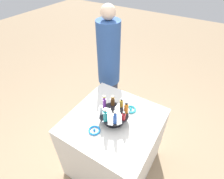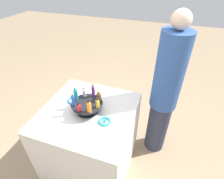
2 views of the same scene
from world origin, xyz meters
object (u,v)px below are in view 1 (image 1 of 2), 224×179
Objects in this scene: bottle_blue at (115,118)px; bottle_brown at (113,101)px; display_stand at (114,116)px; bottle_red at (124,116)px; bottle_gold at (121,103)px; ribbon_bow_teal at (131,109)px; ribbon_bow_blue at (94,130)px; bottle_clear at (101,110)px; person_figure at (109,71)px; bottle_teal at (105,115)px; bottle_orange at (126,108)px; bottle_purple at (104,102)px.

bottle_blue is 0.22m from bottle_brown.
display_stand is at bearing 126.62° from bottle_brown.
bottle_red is 0.92× the size of bottle_gold.
ribbon_bow_blue is at bearing 68.26° from ribbon_bow_teal.
bottle_blue reaches higher than bottle_clear.
bottle_brown is 0.99× the size of ribbon_bow_blue.
bottle_blue is (-0.15, 0.02, 0.02)m from bottle_clear.
person_figure reaches higher than bottle_red.
person_figure is at bearing -65.40° from ribbon_bow_blue.
display_stand is 0.17× the size of person_figure.
ribbon_bow_teal reaches higher than ribbon_bow_blue.
bottle_teal is 1.14× the size of bottle_orange.
bottle_purple is at bearing -6.42° from person_figure.
bottle_brown reaches higher than ribbon_bow_teal.
bottle_teal is 0.35m from ribbon_bow_teal.
ribbon_bow_teal is at bearing -136.23° from bottle_purple.
bottle_orange is 1.30× the size of bottle_gold.
bottle_gold is (-0.03, -0.22, -0.02)m from bottle_teal.
bottle_red is at bearing 171.62° from display_stand.
display_stand is 0.15m from bottle_teal.
bottle_blue is at bearing 149.12° from bottle_purple.
ribbon_bow_blue is (-0.01, 0.13, -0.12)m from bottle_clear.
bottle_orange is at bearing -120.88° from bottle_teal.
person_figure is (0.47, -0.52, -0.11)m from bottle_gold.
ribbon_bow_teal is 0.07× the size of person_figure.
bottle_brown is 0.22m from ribbon_bow_teal.
person_figure is (0.37, -0.82, 0.01)m from ribbon_bow_blue.
bottle_orange is (0.02, -0.08, 0.02)m from bottle_red.
ribbon_bow_blue is (0.15, 0.39, -0.00)m from ribbon_bow_teal.
ribbon_bow_blue is (0.09, 0.30, -0.13)m from bottle_gold.
bottle_blue is 1.33× the size of ribbon_bow_blue.
bottle_brown is (0.17, -0.10, 0.01)m from bottle_red.
bottle_teal is (-0.07, 0.04, 0.02)m from bottle_clear.
bottle_teal reaches higher than bottle_blue.
bottle_clear reaches higher than ribbon_bow_teal.
bottle_red is at bearing -120.88° from bottle_blue.
bottle_red is 0.83× the size of ribbon_bow_teal.
display_stand is at bearing -0.00° from person_figure.
person_figure is (0.54, -0.56, -0.13)m from bottle_orange.
bottle_teal is 0.18m from ribbon_bow_blue.
person_figure is at bearing -62.19° from bottle_clear.
display_stand is 0.13m from bottle_clear.
bottle_purple is (0.04, 0.07, 0.02)m from bottle_brown.
bottle_purple is (0.12, 0.09, 0.02)m from bottle_gold.
bottle_red is at bearing -143.38° from bottle_teal.
bottle_orange is 0.79m from person_figure.
bottle_clear is 0.67× the size of bottle_purple.
bottle_teal is at bearing 81.62° from bottle_gold.
bottle_red is (-0.20, -0.05, -0.00)m from bottle_clear.
bottle_orange is 0.08m from bottle_gold.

